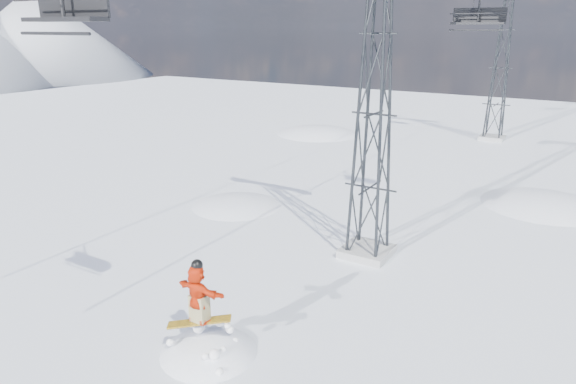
% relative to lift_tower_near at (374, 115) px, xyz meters
% --- Properties ---
extents(ground, '(120.00, 120.00, 0.00)m').
position_rel_lift_tower_near_xyz_m(ground, '(-0.80, -8.00, -5.47)').
color(ground, white).
rests_on(ground, ground).
extents(snow_terrain, '(39.00, 37.00, 22.00)m').
position_rel_lift_tower_near_xyz_m(snow_terrain, '(-5.57, 13.24, -15.06)').
color(snow_terrain, white).
rests_on(snow_terrain, ground).
extents(lift_tower_near, '(5.20, 1.80, 11.43)m').
position_rel_lift_tower_near_xyz_m(lift_tower_near, '(0.00, 0.00, 0.00)').
color(lift_tower_near, '#999999').
rests_on(lift_tower_near, ground).
extents(lift_tower_far, '(5.20, 1.80, 11.43)m').
position_rel_lift_tower_near_xyz_m(lift_tower_far, '(0.00, 25.00, 0.00)').
color(lift_tower_far, '#999999').
rests_on(lift_tower_far, ground).
extents(lift_chair_near, '(2.04, 0.59, 2.53)m').
position_rel_lift_tower_near_xyz_m(lift_chair_near, '(-2.20, -10.50, 3.35)').
color(lift_chair_near, black).
rests_on(lift_chair_near, ground).
extents(lift_chair_mid, '(2.05, 0.59, 2.54)m').
position_rel_lift_tower_near_xyz_m(lift_chair_mid, '(2.20, 4.94, 3.35)').
color(lift_chair_mid, black).
rests_on(lift_chair_mid, ground).
extents(lift_chair_far, '(1.81, 0.52, 2.24)m').
position_rel_lift_tower_near_xyz_m(lift_chair_far, '(-2.20, 23.84, 3.59)').
color(lift_chair_far, black).
rests_on(lift_chair_far, ground).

